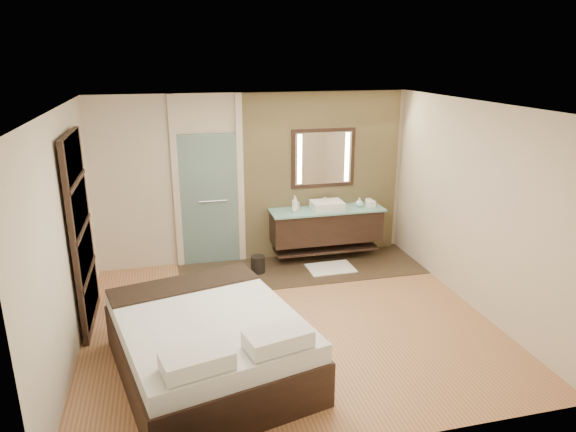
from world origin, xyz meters
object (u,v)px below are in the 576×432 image
object	(u,v)px
vanity	(326,225)
mirror_unit	(323,158)
waste_bin	(258,265)
bed	(209,344)

from	to	relation	value
vanity	mirror_unit	xyz separation A→B (m)	(0.00, 0.24, 1.07)
vanity	waste_bin	distance (m)	1.32
waste_bin	bed	bearing A→B (deg)	-111.61
vanity	bed	distance (m)	3.53
mirror_unit	vanity	bearing A→B (deg)	-90.00
mirror_unit	waste_bin	xyz separation A→B (m)	(-1.20, -0.55, -1.51)
bed	waste_bin	xyz separation A→B (m)	(0.97, 2.46, -0.21)
waste_bin	mirror_unit	bearing A→B (deg)	24.69
vanity	bed	world-z (taller)	vanity
mirror_unit	bed	bearing A→B (deg)	-125.84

